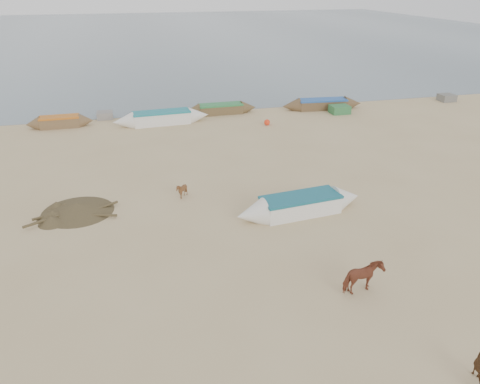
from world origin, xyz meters
name	(u,v)px	position (x,y,z in m)	size (l,w,h in m)	color
ground	(265,255)	(0.00, 0.00, 0.00)	(140.00, 140.00, 0.00)	tan
sea	(139,34)	(0.00, 82.00, 0.01)	(160.00, 160.00, 0.00)	slate
cow_adult	(363,278)	(2.56, -3.14, 0.61)	(0.65, 1.43, 1.21)	brown
calf_front	(182,190)	(-2.45, 6.18, 0.41)	(0.65, 0.74, 0.81)	brown
near_canoe	(300,205)	(2.67, 3.07, 0.45)	(6.32, 1.36, 0.90)	white
debris_pile	(77,207)	(-7.45, 5.88, 0.22)	(3.37, 3.37, 0.44)	brown
waterline_canoes	(123,119)	(-4.88, 20.12, 0.43)	(41.19, 3.43, 0.99)	brown
beach_clutter	(230,114)	(3.33, 19.94, 0.30)	(46.92, 5.63, 0.64)	#346D31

